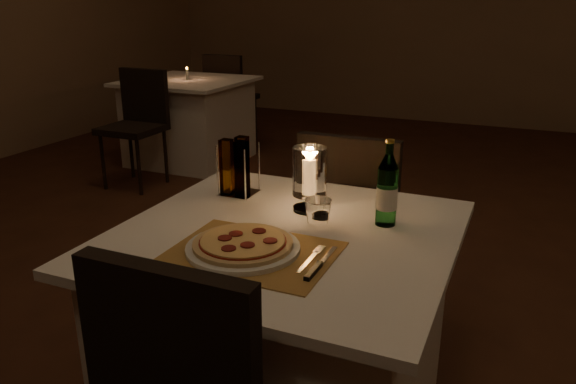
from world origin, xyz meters
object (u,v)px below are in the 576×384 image
at_px(water_bottle, 387,191).
at_px(neighbor_table_left, 190,121).
at_px(main_table, 286,335).
at_px(chair_far, 353,212).
at_px(pizza, 243,243).
at_px(tumbler, 318,212).
at_px(hurricane_candle, 310,174).
at_px(plate, 243,248).

distance_m(water_bottle, neighbor_table_left, 3.59).
bearing_deg(main_table, chair_far, 90.00).
relative_size(pizza, water_bottle, 1.03).
height_order(tumbler, hurricane_candle, hurricane_candle).
bearing_deg(plate, pizza, -6.20).
bearing_deg(tumbler, chair_far, 96.58).
distance_m(plate, tumbler, 0.29).
height_order(plate, water_bottle, water_bottle).
bearing_deg(water_bottle, tumbler, -154.63).
height_order(water_bottle, neighbor_table_left, water_bottle).
bearing_deg(water_bottle, main_table, -146.13).
relative_size(pizza, tumbler, 3.34).
bearing_deg(plate, neighbor_table_left, 125.56).
bearing_deg(tumbler, main_table, -129.99).
height_order(tumbler, water_bottle, water_bottle).
relative_size(chair_far, hurricane_candle, 4.17).
distance_m(chair_far, neighbor_table_left, 3.00).
bearing_deg(tumbler, plate, -114.68).
relative_size(hurricane_candle, neighbor_table_left, 0.22).
relative_size(plate, neighbor_table_left, 0.32).
xyz_separation_m(plate, neighbor_table_left, (-2.12, 2.96, -0.38)).
relative_size(chair_far, plate, 2.81).
xyz_separation_m(main_table, hurricane_candle, (-0.00, 0.20, 0.49)).
bearing_deg(chair_far, main_table, -90.00).
height_order(pizza, water_bottle, water_bottle).
height_order(chair_far, pizza, chair_far).
xyz_separation_m(main_table, pizza, (-0.05, -0.18, 0.39)).
bearing_deg(hurricane_candle, tumbler, -57.04).
bearing_deg(water_bottle, chair_far, 116.19).
distance_m(pizza, water_bottle, 0.48).
bearing_deg(hurricane_candle, chair_far, 89.92).
height_order(tumbler, neighbor_table_left, tumbler).
relative_size(water_bottle, hurricane_candle, 1.26).
distance_m(main_table, chair_far, 0.74).
distance_m(water_bottle, hurricane_candle, 0.27).
distance_m(chair_far, water_bottle, 0.67).
distance_m(pizza, hurricane_candle, 0.39).
height_order(main_table, tumbler, tumbler).
bearing_deg(hurricane_candle, main_table, -89.80).
bearing_deg(main_table, tumbler, 50.01).
relative_size(chair_far, water_bottle, 3.30).
bearing_deg(chair_far, plate, -93.20).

